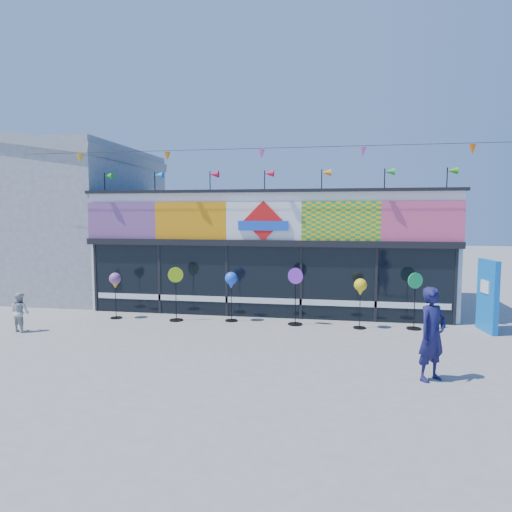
% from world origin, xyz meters
% --- Properties ---
extents(ground, '(80.00, 80.00, 0.00)m').
position_xyz_m(ground, '(0.00, 0.00, 0.00)').
color(ground, slate).
rests_on(ground, ground).
extents(kite_shop, '(16.00, 5.70, 5.31)m').
position_xyz_m(kite_shop, '(0.00, 5.94, 2.05)').
color(kite_shop, white).
rests_on(kite_shop, ground).
extents(neighbour_building, '(8.18, 7.20, 6.87)m').
position_xyz_m(neighbour_building, '(-10.00, 7.00, 3.20)').
color(neighbour_building, '#AAACB0').
rests_on(neighbour_building, ground).
extents(blue_sign, '(0.31, 1.03, 2.04)m').
position_xyz_m(blue_sign, '(6.50, 2.74, 1.03)').
color(blue_sign, blue).
rests_on(blue_sign, ground).
extents(spinner_0, '(0.37, 0.37, 1.47)m').
position_xyz_m(spinner_0, '(-4.61, 2.48, 1.17)').
color(spinner_0, black).
rests_on(spinner_0, ground).
extents(spinner_1, '(0.45, 0.43, 1.68)m').
position_xyz_m(spinner_1, '(-2.61, 2.50, 0.89)').
color(spinner_1, black).
rests_on(spinner_1, ground).
extents(spinner_2, '(0.39, 0.39, 1.54)m').
position_xyz_m(spinner_2, '(-0.90, 2.74, 1.23)').
color(spinner_2, black).
rests_on(spinner_2, ground).
extents(spinner_3, '(0.47, 0.44, 1.72)m').
position_xyz_m(spinner_3, '(1.10, 2.62, 0.91)').
color(spinner_3, black).
rests_on(spinner_3, ground).
extents(spinner_4, '(0.37, 0.37, 1.46)m').
position_xyz_m(spinner_4, '(2.99, 2.51, 1.17)').
color(spinner_4, black).
rests_on(spinner_4, ground).
extents(spinner_5, '(0.44, 0.42, 1.64)m').
position_xyz_m(spinner_5, '(4.53, 2.69, 0.87)').
color(spinner_5, black).
rests_on(spinner_5, ground).
extents(adult_man, '(0.81, 0.79, 1.88)m').
position_xyz_m(adult_man, '(4.19, -1.50, 0.94)').
color(adult_man, '#161646').
rests_on(adult_man, ground).
extents(child, '(0.60, 0.44, 1.12)m').
position_xyz_m(child, '(-6.50, 0.48, 0.56)').
color(child, '#BABABA').
rests_on(child, ground).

